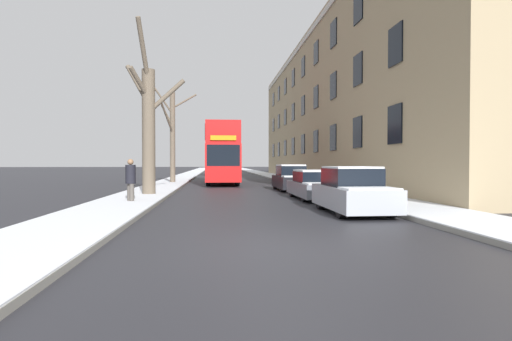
# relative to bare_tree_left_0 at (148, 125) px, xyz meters

# --- Properties ---
(ground_plane) EXTENTS (320.00, 320.00, 0.00)m
(ground_plane) POSITION_rel_bare_tree_left_0_xyz_m (4.92, -12.20, -3.53)
(ground_plane) COLOR #28282D
(sidewalk_left) EXTENTS (2.66, 130.00, 0.16)m
(sidewalk_left) POSITION_rel_bare_tree_left_0_xyz_m (-0.33, 40.80, -3.45)
(sidewalk_left) COLOR gray
(sidewalk_left) RESTS_ON ground
(sidewalk_right) EXTENTS (2.66, 130.00, 0.16)m
(sidewalk_right) POSITION_rel_bare_tree_left_0_xyz_m (10.16, 40.80, -3.45)
(sidewalk_right) COLOR gray
(sidewalk_right) RESTS_ON ground
(terrace_facade_right) EXTENTS (9.10, 49.50, 13.57)m
(terrace_facade_right) POSITION_rel_bare_tree_left_0_xyz_m (15.98, 17.07, 3.26)
(terrace_facade_right) COLOR tan
(terrace_facade_right) RESTS_ON ground
(bare_tree_left_0) EXTENTS (3.01, 2.32, 8.27)m
(bare_tree_left_0) POSITION_rel_bare_tree_left_0_xyz_m (0.00, 0.00, 0.00)
(bare_tree_left_0) COLOR brown
(bare_tree_left_0) RESTS_ON ground
(bare_tree_left_1) EXTENTS (3.23, 3.23, 7.46)m
(bare_tree_left_1) POSITION_rel_bare_tree_left_0_xyz_m (-0.12, 11.83, 0.39)
(bare_tree_left_1) COLOR brown
(bare_tree_left_1) RESTS_ON ground
(double_decker_bus) EXTENTS (2.50, 10.85, 4.59)m
(double_decker_bus) POSITION_rel_bare_tree_left_0_xyz_m (3.78, 12.38, -0.95)
(double_decker_bus) COLOR red
(double_decker_bus) RESTS_ON ground
(parked_car_0) EXTENTS (1.78, 4.05, 1.55)m
(parked_car_0) POSITION_rel_bare_tree_left_0_xyz_m (7.79, -7.04, -2.83)
(parked_car_0) COLOR #9EA3AD
(parked_car_0) RESTS_ON ground
(parked_car_1) EXTENTS (1.78, 4.57, 1.34)m
(parked_car_1) POSITION_rel_bare_tree_left_0_xyz_m (7.79, -1.89, -2.91)
(parked_car_1) COLOR slate
(parked_car_1) RESTS_ON ground
(parked_car_2) EXTENTS (1.73, 4.40, 1.57)m
(parked_car_2) POSITION_rel_bare_tree_left_0_xyz_m (7.79, 3.84, -2.82)
(parked_car_2) COLOR black
(parked_car_2) RESTS_ON ground
(oncoming_van) EXTENTS (2.02, 5.12, 2.35)m
(oncoming_van) POSITION_rel_bare_tree_left_0_xyz_m (3.00, 33.96, -2.26)
(oncoming_van) COLOR #9EA3AD
(oncoming_van) RESTS_ON ground
(pedestrian_left_sidewalk) EXTENTS (0.40, 0.40, 1.83)m
(pedestrian_left_sidewalk) POSITION_rel_bare_tree_left_0_xyz_m (-0.11, -3.65, -2.53)
(pedestrian_left_sidewalk) COLOR #4C4742
(pedestrian_left_sidewalk) RESTS_ON ground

